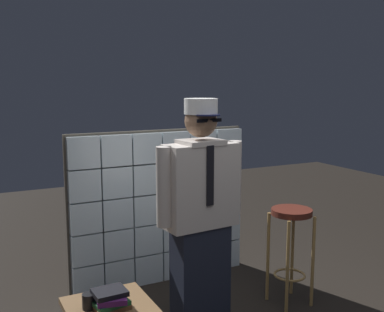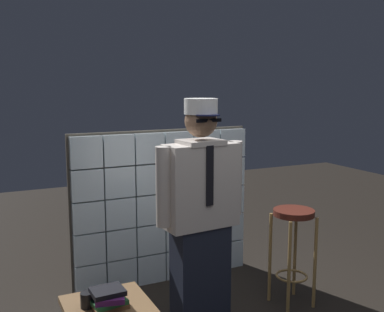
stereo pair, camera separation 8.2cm
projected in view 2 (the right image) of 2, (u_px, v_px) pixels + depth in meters
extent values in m
cube|color=silver|center=(90.00, 279.00, 4.15)|extent=(0.27, 0.08, 0.27)
cube|color=silver|center=(121.00, 274.00, 4.27)|extent=(0.27, 0.08, 0.27)
cube|color=silver|center=(151.00, 268.00, 4.39)|extent=(0.27, 0.08, 0.27)
cube|color=silver|center=(178.00, 263.00, 4.51)|extent=(0.27, 0.08, 0.27)
cube|color=silver|center=(205.00, 258.00, 4.64)|extent=(0.27, 0.08, 0.27)
cube|color=silver|center=(230.00, 254.00, 4.76)|extent=(0.27, 0.08, 0.27)
cube|color=silver|center=(89.00, 248.00, 4.10)|extent=(0.27, 0.08, 0.27)
cube|color=silver|center=(121.00, 244.00, 4.22)|extent=(0.27, 0.08, 0.27)
cube|color=silver|center=(150.00, 239.00, 4.35)|extent=(0.27, 0.08, 0.27)
cube|color=silver|center=(178.00, 235.00, 4.47)|extent=(0.27, 0.08, 0.27)
cube|color=silver|center=(205.00, 231.00, 4.59)|extent=(0.27, 0.08, 0.27)
cube|color=silver|center=(230.00, 227.00, 4.71)|extent=(0.27, 0.08, 0.27)
cube|color=silver|center=(88.00, 217.00, 4.06)|extent=(0.27, 0.08, 0.27)
cube|color=silver|center=(120.00, 213.00, 4.18)|extent=(0.27, 0.08, 0.27)
cube|color=silver|center=(150.00, 209.00, 4.30)|extent=(0.27, 0.08, 0.27)
cube|color=silver|center=(178.00, 206.00, 4.42)|extent=(0.27, 0.08, 0.27)
cube|color=silver|center=(205.00, 203.00, 4.55)|extent=(0.27, 0.08, 0.27)
cube|color=silver|center=(230.00, 199.00, 4.67)|extent=(0.27, 0.08, 0.27)
cube|color=silver|center=(87.00, 185.00, 4.01)|extent=(0.27, 0.08, 0.27)
cube|color=silver|center=(119.00, 182.00, 4.14)|extent=(0.27, 0.08, 0.27)
cube|color=silver|center=(149.00, 179.00, 4.26)|extent=(0.27, 0.08, 0.27)
cube|color=silver|center=(178.00, 176.00, 4.38)|extent=(0.27, 0.08, 0.27)
cube|color=silver|center=(205.00, 174.00, 4.50)|extent=(0.27, 0.08, 0.27)
cube|color=silver|center=(231.00, 171.00, 4.63)|extent=(0.27, 0.08, 0.27)
cube|color=silver|center=(86.00, 152.00, 3.97)|extent=(0.27, 0.08, 0.27)
cube|color=silver|center=(118.00, 150.00, 4.09)|extent=(0.27, 0.08, 0.27)
cube|color=silver|center=(149.00, 148.00, 4.21)|extent=(0.27, 0.08, 0.27)
cube|color=silver|center=(178.00, 146.00, 4.34)|extent=(0.27, 0.08, 0.27)
cube|color=silver|center=(205.00, 145.00, 4.46)|extent=(0.27, 0.08, 0.27)
cube|color=silver|center=(231.00, 143.00, 4.58)|extent=(0.27, 0.08, 0.27)
cube|color=#5B5447|center=(162.00, 206.00, 4.41)|extent=(1.75, 0.02, 1.46)
cube|color=#1E2333|center=(200.00, 282.00, 3.42)|extent=(0.42, 0.24, 0.85)
cube|color=silver|center=(201.00, 186.00, 3.30)|extent=(0.55, 0.27, 0.60)
cube|color=black|center=(210.00, 176.00, 3.19)|extent=(0.06, 0.01, 0.42)
cube|color=silver|center=(201.00, 142.00, 3.26)|extent=(0.31, 0.26, 0.04)
sphere|color=#846047|center=(201.00, 121.00, 3.23)|extent=(0.23, 0.23, 0.23)
ellipsoid|color=black|center=(205.00, 127.00, 3.20)|extent=(0.15, 0.09, 0.10)
cube|color=black|center=(209.00, 120.00, 3.14)|extent=(0.20, 0.03, 0.02)
cylinder|color=#191E47|center=(207.00, 115.00, 3.15)|extent=(0.18, 0.18, 0.01)
cylinder|color=white|center=(201.00, 106.00, 3.22)|extent=(0.23, 0.23, 0.11)
cylinder|color=silver|center=(235.00, 178.00, 3.45)|extent=(0.11, 0.11, 0.55)
cylinder|color=silver|center=(163.00, 187.00, 3.15)|extent=(0.11, 0.11, 0.55)
cylinder|color=#592319|center=(294.00, 213.00, 3.86)|extent=(0.34, 0.34, 0.05)
torus|color=tan|center=(292.00, 276.00, 3.94)|extent=(0.27, 0.27, 0.02)
cylinder|color=tan|center=(289.00, 268.00, 3.75)|extent=(0.03, 0.03, 0.78)
cylinder|color=tan|center=(315.00, 263.00, 3.86)|extent=(0.03, 0.03, 0.78)
cylinder|color=tan|center=(270.00, 257.00, 3.98)|extent=(0.03, 0.03, 0.78)
cylinder|color=tan|center=(295.00, 253.00, 4.10)|extent=(0.03, 0.03, 0.78)
cube|color=brown|center=(108.00, 308.00, 2.88)|extent=(0.52, 0.52, 0.04)
cube|color=brown|center=(110.00, 305.00, 2.85)|extent=(0.22, 0.16, 0.03)
cube|color=#1E592D|center=(108.00, 301.00, 2.84)|extent=(0.22, 0.20, 0.03)
cube|color=#591E66|center=(109.00, 297.00, 2.83)|extent=(0.21, 0.21, 0.03)
cube|color=black|center=(108.00, 291.00, 2.83)|extent=(0.20, 0.17, 0.03)
cylinder|color=black|center=(87.00, 300.00, 2.84)|extent=(0.08, 0.08, 0.09)
torus|color=black|center=(96.00, 297.00, 2.87)|extent=(0.06, 0.01, 0.06)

